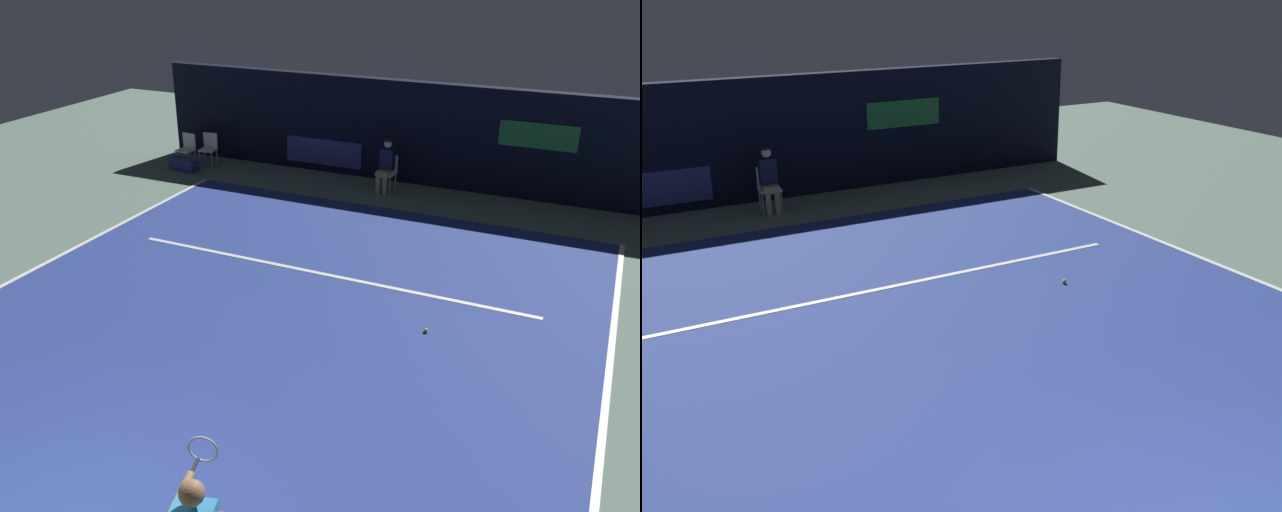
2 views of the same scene
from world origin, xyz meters
TOP-DOWN VIEW (x-y plane):
  - ground_plane at (0.00, 4.82)m, footprint 29.95×29.95m
  - court_surface at (0.00, 4.82)m, footprint 10.30×11.65m
  - line_sideline_left at (5.10, 4.82)m, footprint 0.10×11.65m
  - line_service at (0.00, 6.86)m, footprint 8.03×0.10m
  - back_wall at (-0.00, 12.78)m, footprint 14.66×0.33m
  - line_judge_on_chair at (-0.49, 11.80)m, footprint 0.47×0.55m
  - tennis_ball at (2.37, 5.65)m, footprint 0.07×0.07m

SIDE VIEW (x-z plane):
  - ground_plane at x=0.00m, z-range 0.00..0.00m
  - court_surface at x=0.00m, z-range 0.00..0.01m
  - line_sideline_left at x=5.10m, z-range 0.01..0.02m
  - line_service at x=0.00m, z-range 0.01..0.02m
  - tennis_ball at x=2.37m, z-range 0.01..0.08m
  - line_judge_on_chair at x=-0.49m, z-range 0.03..1.35m
  - back_wall at x=0.00m, z-range 0.00..2.60m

